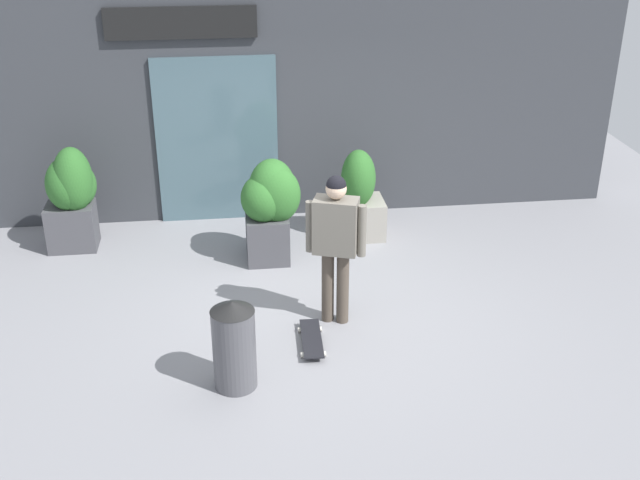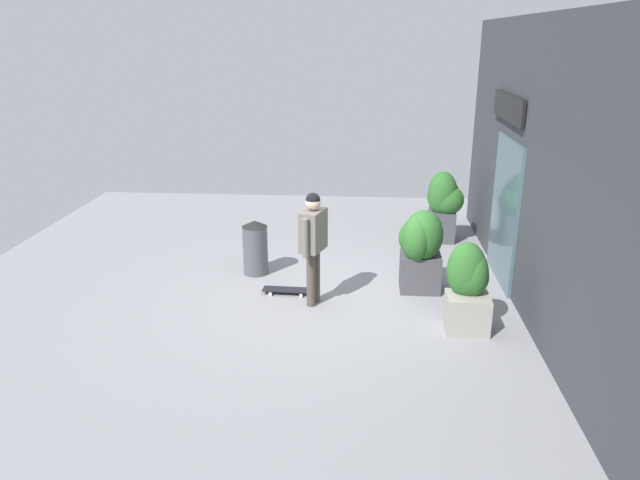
{
  "view_description": "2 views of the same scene",
  "coord_description": "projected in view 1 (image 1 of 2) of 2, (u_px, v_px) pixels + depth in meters",
  "views": [
    {
      "loc": [
        -0.93,
        -7.46,
        4.43
      ],
      "look_at": [
        -0.01,
        -0.19,
        0.92
      ],
      "focal_mm": 44.27,
      "sensor_mm": 36.0,
      "label": 1
    },
    {
      "loc": [
        8.05,
        0.42,
        3.69
      ],
      "look_at": [
        -0.01,
        -0.19,
        0.92
      ],
      "focal_mm": 33.53,
      "sensor_mm": 36.0,
      "label": 2
    }
  ],
  "objects": [
    {
      "name": "ground_plane",
      "position": [
        319.0,
        308.0,
        8.7
      ],
      "size": [
        12.0,
        12.0,
        0.0
      ],
      "primitive_type": "plane",
      "color": "gray"
    },
    {
      "name": "building_facade",
      "position": [
        291.0,
        72.0,
        10.3
      ],
      "size": [
        8.85,
        0.31,
        3.98
      ],
      "color": "#383A3F",
      "rests_on": "ground_plane"
    },
    {
      "name": "skateboarder",
      "position": [
        336.0,
        235.0,
        8.03
      ],
      "size": [
        0.6,
        0.39,
        1.66
      ],
      "rotation": [
        0.0,
        0.0,
        -1.9
      ],
      "color": "#4C4238",
      "rests_on": "ground_plane"
    },
    {
      "name": "skateboard",
      "position": [
        312.0,
        339.0,
        8.02
      ],
      "size": [
        0.27,
        0.73,
        0.08
      ],
      "rotation": [
        0.0,
        0.0,
        -1.61
      ],
      "color": "black",
      "rests_on": "ground_plane"
    },
    {
      "name": "planter_box_left",
      "position": [
        72.0,
        192.0,
        9.76
      ],
      "size": [
        0.65,
        0.67,
        1.34
      ],
      "color": "#47474C",
      "rests_on": "ground_plane"
    },
    {
      "name": "planter_box_right",
      "position": [
        270.0,
        203.0,
        9.47
      ],
      "size": [
        0.72,
        0.65,
        1.28
      ],
      "color": "#47474C",
      "rests_on": "ground_plane"
    },
    {
      "name": "planter_box_mid",
      "position": [
        360.0,
        190.0,
        10.13
      ],
      "size": [
        0.56,
        0.56,
        1.19
      ],
      "color": "gray",
      "rests_on": "ground_plane"
    },
    {
      "name": "trash_bin",
      "position": [
        234.0,
        344.0,
        7.22
      ],
      "size": [
        0.41,
        0.41,
        0.9
      ],
      "color": "#4C4C51",
      "rests_on": "ground_plane"
    }
  ]
}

